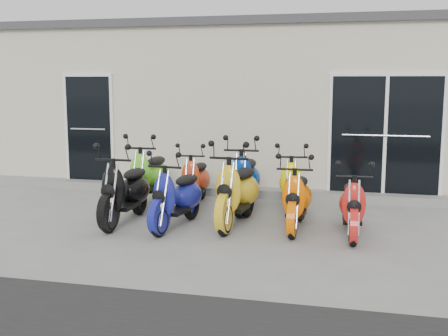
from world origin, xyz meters
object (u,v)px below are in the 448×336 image
(scooter_front_orange_b, at_px, (297,190))
(scooter_back_yellow, at_px, (291,176))
(scooter_front_black, at_px, (125,182))
(scooter_front_red, at_px, (353,197))
(scooter_front_blue, at_px, (177,188))
(scooter_back_blue, at_px, (245,171))
(scooter_back_green, at_px, (149,168))
(scooter_front_orange_a, at_px, (237,182))
(scooter_back_red, at_px, (196,173))

(scooter_front_orange_b, height_order, scooter_back_yellow, scooter_back_yellow)
(scooter_front_black, distance_m, scooter_front_red, 3.39)
(scooter_front_black, distance_m, scooter_front_blue, 0.85)
(scooter_front_red, height_order, scooter_back_blue, scooter_back_blue)
(scooter_front_red, distance_m, scooter_back_green, 3.75)
(scooter_front_red, xyz_separation_m, scooter_back_green, (-3.53, 1.28, 0.08))
(scooter_front_orange_a, distance_m, scooter_back_yellow, 1.34)
(scooter_front_blue, relative_size, scooter_front_orange_b, 1.02)
(scooter_front_blue, bearing_deg, scooter_back_yellow, 52.65)
(scooter_front_orange_a, height_order, scooter_back_green, scooter_front_orange_a)
(scooter_back_yellow, bearing_deg, scooter_back_red, 171.02)
(scooter_front_orange_a, relative_size, scooter_front_orange_b, 1.14)
(scooter_front_blue, height_order, scooter_front_red, scooter_front_blue)
(scooter_front_black, relative_size, scooter_back_blue, 0.98)
(scooter_back_green, bearing_deg, scooter_front_orange_a, -31.51)
(scooter_back_red, bearing_deg, scooter_back_green, -176.26)
(scooter_front_black, relative_size, scooter_back_yellow, 1.08)
(scooter_front_black, height_order, scooter_back_red, scooter_front_black)
(scooter_back_red, bearing_deg, scooter_back_yellow, -4.71)
(scooter_back_green, height_order, scooter_back_red, scooter_back_green)
(scooter_front_blue, bearing_deg, scooter_back_red, 103.99)
(scooter_front_blue, relative_size, scooter_back_red, 1.06)
(scooter_back_blue, bearing_deg, scooter_front_blue, -120.84)
(scooter_front_blue, xyz_separation_m, scooter_back_blue, (0.75, 1.41, 0.06))
(scooter_back_green, distance_m, scooter_back_red, 0.83)
(scooter_front_black, distance_m, scooter_back_red, 1.62)
(scooter_front_black, height_order, scooter_front_orange_a, scooter_front_orange_a)
(scooter_front_orange_a, xyz_separation_m, scooter_front_orange_b, (0.90, -0.01, -0.08))
(scooter_front_orange_b, distance_m, scooter_back_red, 2.26)
(scooter_front_blue, xyz_separation_m, scooter_front_orange_a, (0.85, 0.33, 0.07))
(scooter_front_orange_a, xyz_separation_m, scooter_back_blue, (-0.10, 1.08, -0.01))
(scooter_front_black, relative_size, scooter_back_red, 1.13)
(scooter_front_orange_b, bearing_deg, scooter_front_orange_a, 179.22)
(scooter_back_green, bearing_deg, scooter_front_orange_b, -22.67)
(scooter_back_blue, xyz_separation_m, scooter_back_yellow, (0.77, 0.08, -0.06))
(scooter_front_black, bearing_deg, scooter_front_orange_a, 9.25)
(scooter_front_blue, distance_m, scooter_back_red, 1.54)
(scooter_front_black, xyz_separation_m, scooter_back_green, (-0.14, 1.36, 0.00))
(scooter_front_orange_b, xyz_separation_m, scooter_back_green, (-2.73, 1.11, 0.06))
(scooter_front_orange_b, height_order, scooter_front_red, scooter_front_orange_b)
(scooter_front_black, bearing_deg, scooter_back_yellow, 31.48)
(scooter_front_blue, height_order, scooter_front_orange_a, scooter_front_orange_a)
(scooter_back_blue, height_order, scooter_back_yellow, scooter_back_blue)
(scooter_front_orange_a, bearing_deg, scooter_back_yellow, 64.54)
(scooter_front_red, bearing_deg, scooter_front_orange_a, 170.98)
(scooter_front_black, bearing_deg, scooter_front_orange_b, 5.91)
(scooter_front_orange_b, xyz_separation_m, scooter_back_blue, (-1.00, 1.09, 0.07))
(scooter_front_blue, height_order, scooter_back_green, scooter_back_green)
(scooter_front_orange_a, distance_m, scooter_front_orange_b, 0.90)
(scooter_front_orange_a, bearing_deg, scooter_front_orange_b, 3.63)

